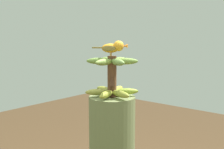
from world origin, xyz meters
TOP-DOWN VIEW (x-y plane):
  - banana_bunch at (-0.00, -0.00)m, footprint 0.31×0.31m
  - perched_bird at (-0.01, -0.02)m, footprint 0.12×0.19m

SIDE VIEW (x-z plane):
  - banana_bunch at x=0.00m, z-range 1.10..1.34m
  - perched_bird at x=-0.01m, z-range 1.35..1.44m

